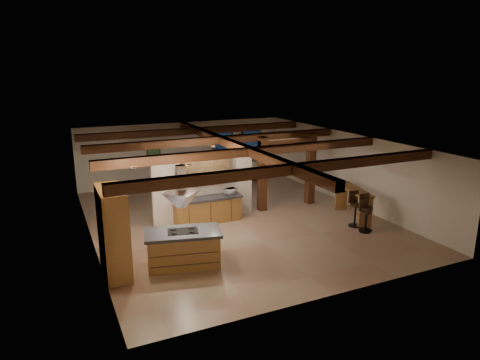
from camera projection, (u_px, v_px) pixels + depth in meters
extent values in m
plane|color=tan|center=(235.00, 219.00, 15.78)|extent=(12.00, 12.00, 0.00)
plane|color=beige|center=(184.00, 152.00, 20.68)|extent=(10.00, 0.00, 10.00)
plane|color=beige|center=(337.00, 240.00, 10.14)|extent=(10.00, 0.00, 10.00)
plane|color=beige|center=(89.00, 198.00, 13.39)|extent=(0.00, 12.00, 12.00)
plane|color=beige|center=(346.00, 168.00, 17.43)|extent=(0.00, 12.00, 12.00)
plane|color=#3C2113|center=(234.00, 141.00, 15.04)|extent=(12.00, 12.00, 0.00)
cube|color=#35170D|center=(294.00, 169.00, 11.56)|extent=(10.00, 0.25, 0.28)
cube|color=#35170D|center=(250.00, 152.00, 13.93)|extent=(10.00, 0.25, 0.28)
cube|color=#35170D|center=(220.00, 140.00, 16.22)|extent=(10.00, 0.25, 0.28)
cube|color=#35170D|center=(197.00, 131.00, 18.59)|extent=(10.00, 0.25, 0.28)
cube|color=#35170D|center=(234.00, 145.00, 15.07)|extent=(0.28, 12.00, 0.28)
cube|color=#35170D|center=(262.00, 174.00, 16.41)|extent=(0.30, 0.30, 2.90)
cube|color=#35170D|center=(311.00, 169.00, 17.30)|extent=(0.30, 0.30, 2.90)
cube|color=#35170D|center=(288.00, 143.00, 16.57)|extent=(2.50, 0.28, 0.28)
cube|color=beige|center=(204.00, 190.00, 15.53)|extent=(3.80, 0.18, 2.20)
cube|color=olive|center=(113.00, 232.00, 11.30)|extent=(0.64, 1.60, 2.40)
cube|color=silver|center=(125.00, 232.00, 11.43)|extent=(0.06, 0.62, 0.95)
cube|color=black|center=(126.00, 225.00, 11.40)|extent=(0.01, 0.50, 0.28)
cube|color=olive|center=(208.00, 211.00, 15.36)|extent=(2.40, 0.60, 0.86)
cube|color=black|center=(208.00, 198.00, 15.24)|extent=(2.50, 0.66, 0.08)
cube|color=olive|center=(205.00, 171.00, 15.18)|extent=(1.80, 0.34, 0.95)
cube|color=silver|center=(207.00, 172.00, 15.03)|extent=(1.74, 0.02, 0.90)
pyramid|color=silver|center=(182.00, 207.00, 11.66)|extent=(1.10, 1.10, 0.45)
cube|color=silver|center=(181.00, 179.00, 11.45)|extent=(0.26, 0.22, 0.73)
cube|color=#35170D|center=(223.00, 148.00, 21.42)|extent=(1.10, 0.05, 1.70)
cube|color=black|center=(223.00, 148.00, 21.40)|extent=(0.95, 0.02, 1.55)
cube|color=#35170D|center=(251.00, 146.00, 22.07)|extent=(1.10, 0.05, 1.70)
cube|color=black|center=(252.00, 146.00, 22.04)|extent=(0.95, 0.02, 1.55)
cube|color=#35170D|center=(153.00, 150.00, 19.96)|extent=(0.65, 0.04, 0.85)
cube|color=#285F39|center=(154.00, 150.00, 19.93)|extent=(0.55, 0.01, 0.75)
cylinder|color=silver|center=(188.00, 165.00, 11.54)|extent=(0.16, 0.16, 0.03)
cylinder|color=silver|center=(213.00, 147.00, 14.20)|extent=(0.16, 0.16, 0.03)
cylinder|color=silver|center=(134.00, 168.00, 11.23)|extent=(0.16, 0.16, 0.03)
cube|color=olive|center=(183.00, 250.00, 11.98)|extent=(2.13, 1.40, 0.94)
cube|color=black|center=(183.00, 233.00, 11.85)|extent=(2.29, 1.55, 0.09)
cube|color=black|center=(183.00, 231.00, 11.83)|extent=(0.92, 0.71, 0.02)
imported|color=#38190E|center=(208.00, 196.00, 17.56)|extent=(1.84, 1.10, 0.63)
imported|color=black|center=(241.00, 174.00, 21.34)|extent=(2.12, 1.48, 0.58)
imported|color=#ADADB2|center=(231.00, 191.00, 15.57)|extent=(0.45, 0.36, 0.22)
cube|color=olive|center=(354.00, 189.00, 15.64)|extent=(1.00, 2.22, 0.06)
cube|color=olive|center=(365.00, 212.00, 14.86)|extent=(0.50, 0.21, 1.08)
cube|color=olive|center=(341.00, 196.00, 16.70)|extent=(0.50, 0.21, 1.08)
cube|color=#35170D|center=(263.00, 173.00, 21.62)|extent=(0.53, 0.53, 0.53)
cylinder|color=black|center=(263.00, 166.00, 21.53)|extent=(0.06, 0.06, 0.17)
cone|color=#FFD299|center=(264.00, 163.00, 21.49)|extent=(0.29, 0.29, 0.19)
cylinder|color=black|center=(366.00, 212.00, 14.37)|extent=(0.35, 0.35, 0.07)
cube|color=black|center=(363.00, 204.00, 14.44)|extent=(0.34, 0.11, 0.39)
cylinder|color=black|center=(366.00, 222.00, 14.46)|extent=(0.06, 0.06, 0.69)
cylinder|color=black|center=(365.00, 231.00, 14.54)|extent=(0.39, 0.39, 0.03)
cylinder|color=black|center=(367.00, 208.00, 14.46)|extent=(0.40, 0.40, 0.08)
cube|color=black|center=(364.00, 200.00, 14.56)|extent=(0.38, 0.07, 0.44)
cylinder|color=black|center=(366.00, 220.00, 14.56)|extent=(0.07, 0.07, 0.78)
cylinder|color=black|center=(365.00, 230.00, 14.65)|extent=(0.44, 0.44, 0.03)
cylinder|color=black|center=(356.00, 205.00, 14.87)|extent=(0.39, 0.39, 0.08)
cube|color=black|center=(353.00, 197.00, 14.98)|extent=(0.37, 0.09, 0.43)
cylinder|color=black|center=(355.00, 216.00, 14.97)|extent=(0.07, 0.07, 0.76)
cylinder|color=black|center=(354.00, 226.00, 15.07)|extent=(0.43, 0.43, 0.03)
cube|color=#35170D|center=(204.00, 200.00, 16.67)|extent=(0.47, 0.47, 0.05)
cube|color=#35170D|center=(201.00, 191.00, 16.73)|extent=(0.38, 0.14, 0.68)
cylinder|color=#35170D|center=(203.00, 207.00, 16.52)|extent=(0.05, 0.05, 0.38)
cylinder|color=#35170D|center=(209.00, 206.00, 16.71)|extent=(0.05, 0.05, 0.38)
cylinder|color=#35170D|center=(198.00, 205.00, 16.75)|extent=(0.05, 0.05, 0.38)
cylinder|color=#35170D|center=(205.00, 204.00, 16.94)|extent=(0.05, 0.05, 0.38)
cube|color=#35170D|center=(186.00, 193.00, 17.63)|extent=(0.47, 0.47, 0.05)
cube|color=#35170D|center=(189.00, 186.00, 17.40)|extent=(0.38, 0.14, 0.68)
cylinder|color=#35170D|center=(188.00, 196.00, 17.90)|extent=(0.05, 0.05, 0.38)
cylinder|color=#35170D|center=(181.00, 198.00, 17.71)|extent=(0.05, 0.05, 0.38)
cylinder|color=#35170D|center=(192.00, 198.00, 17.66)|extent=(0.05, 0.05, 0.38)
cylinder|color=#35170D|center=(185.00, 199.00, 17.47)|extent=(0.05, 0.05, 0.38)
cube|color=#35170D|center=(217.00, 197.00, 17.06)|extent=(0.47, 0.47, 0.05)
cube|color=#35170D|center=(214.00, 188.00, 17.12)|extent=(0.38, 0.14, 0.68)
cylinder|color=#35170D|center=(216.00, 204.00, 16.91)|extent=(0.05, 0.05, 0.38)
cylinder|color=#35170D|center=(222.00, 202.00, 17.10)|extent=(0.05, 0.05, 0.38)
cylinder|color=#35170D|center=(212.00, 202.00, 17.14)|extent=(0.05, 0.05, 0.38)
cylinder|color=#35170D|center=(218.00, 201.00, 17.33)|extent=(0.05, 0.05, 0.38)
cube|color=#35170D|center=(199.00, 190.00, 18.02)|extent=(0.47, 0.47, 0.05)
cube|color=#35170D|center=(202.00, 183.00, 17.79)|extent=(0.38, 0.14, 0.68)
cylinder|color=#35170D|center=(200.00, 194.00, 18.28)|extent=(0.05, 0.05, 0.38)
cylinder|color=#35170D|center=(194.00, 195.00, 18.10)|extent=(0.05, 0.05, 0.38)
cylinder|color=#35170D|center=(204.00, 195.00, 18.05)|extent=(0.05, 0.05, 0.38)
cylinder|color=#35170D|center=(198.00, 197.00, 17.86)|extent=(0.05, 0.05, 0.38)
cube|color=#35170D|center=(230.00, 194.00, 17.45)|extent=(0.47, 0.47, 0.05)
cube|color=#35170D|center=(227.00, 185.00, 17.51)|extent=(0.38, 0.14, 0.68)
cylinder|color=#35170D|center=(229.00, 201.00, 17.29)|extent=(0.05, 0.05, 0.38)
cylinder|color=#35170D|center=(235.00, 199.00, 17.48)|extent=(0.05, 0.05, 0.38)
cylinder|color=#35170D|center=(224.00, 199.00, 17.53)|extent=(0.05, 0.05, 0.38)
cylinder|color=#35170D|center=(230.00, 198.00, 17.72)|extent=(0.05, 0.05, 0.38)
cube|color=#35170D|center=(211.00, 188.00, 18.41)|extent=(0.47, 0.47, 0.05)
cube|color=#35170D|center=(214.00, 181.00, 18.18)|extent=(0.38, 0.14, 0.68)
cylinder|color=#35170D|center=(212.00, 191.00, 18.67)|extent=(0.05, 0.05, 0.38)
cylinder|color=#35170D|center=(207.00, 192.00, 18.48)|extent=(0.05, 0.05, 0.38)
cylinder|color=#35170D|center=(217.00, 193.00, 18.44)|extent=(0.05, 0.05, 0.38)
cylinder|color=#35170D|center=(211.00, 194.00, 18.25)|extent=(0.05, 0.05, 0.38)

